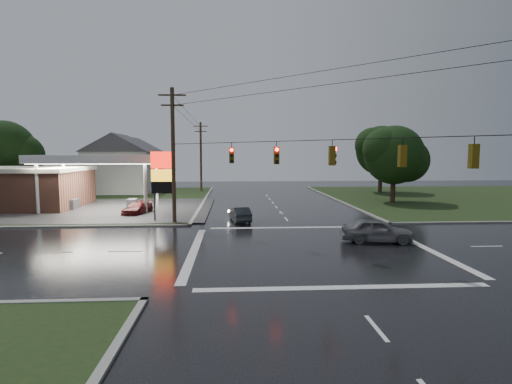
{
  "coord_description": "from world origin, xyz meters",
  "views": [
    {
      "loc": [
        -4.69,
        -23.36,
        5.7
      ],
      "look_at": [
        -3.03,
        4.86,
        3.0
      ],
      "focal_mm": 28.0,
      "sensor_mm": 36.0,
      "label": 1
    }
  ],
  "objects": [
    {
      "name": "car_pump",
      "position": [
        -13.74,
        14.82,
        0.58
      ],
      "size": [
        2.71,
        4.32,
        1.17
      ],
      "primitive_type": "imported",
      "rotation": [
        0.0,
        0.0,
        -0.29
      ],
      "color": "#5F1515",
      "rests_on": "ground"
    },
    {
      "name": "grass_nw",
      "position": [
        -26.0,
        26.0,
        0.04
      ],
      "size": [
        36.0,
        36.0,
        0.08
      ],
      "primitive_type": "cube",
      "color": "black",
      "rests_on": "ground"
    },
    {
      "name": "car_crossing",
      "position": [
        4.63,
        1.62,
        0.77
      ],
      "size": [
        4.77,
        2.52,
        1.55
      ],
      "primitive_type": "imported",
      "rotation": [
        0.0,
        0.0,
        1.41
      ],
      "color": "slate",
      "rests_on": "ground"
    },
    {
      "name": "traffic_signals",
      "position": [
        0.02,
        -0.02,
        6.48
      ],
      "size": [
        26.87,
        26.87,
        1.47
      ],
      "color": "black",
      "rests_on": "ground"
    },
    {
      "name": "tree_nw_behind",
      "position": [
        -33.84,
        29.99,
        6.18
      ],
      "size": [
        8.93,
        7.6,
        10.0
      ],
      "color": "black",
      "rests_on": "ground"
    },
    {
      "name": "grass_ne",
      "position": [
        26.0,
        26.0,
        0.04
      ],
      "size": [
        36.0,
        36.0,
        0.08
      ],
      "primitive_type": "cube",
      "color": "black",
      "rests_on": "ground"
    },
    {
      "name": "car_north",
      "position": [
        -4.09,
        10.06,
        0.63
      ],
      "size": [
        1.95,
        3.98,
        1.26
      ],
      "primitive_type": "imported",
      "rotation": [
        0.0,
        0.0,
        3.31
      ],
      "color": "#22262B",
      "rests_on": "ground"
    },
    {
      "name": "tree_ne_near",
      "position": [
        14.14,
        21.99,
        5.56
      ],
      "size": [
        7.99,
        6.8,
        8.98
      ],
      "color": "black",
      "rests_on": "ground"
    },
    {
      "name": "utility_pole_nw",
      "position": [
        -9.5,
        9.5,
        5.72
      ],
      "size": [
        2.2,
        0.32,
        11.0
      ],
      "color": "#382619",
      "rests_on": "ground"
    },
    {
      "name": "utility_pole_n",
      "position": [
        -9.5,
        38.0,
        5.47
      ],
      "size": [
        2.2,
        0.32,
        10.5
      ],
      "color": "#382619",
      "rests_on": "ground"
    },
    {
      "name": "house_near",
      "position": [
        -20.95,
        36.0,
        4.41
      ],
      "size": [
        11.05,
        8.48,
        8.6
      ],
      "color": "silver",
      "rests_on": "ground"
    },
    {
      "name": "gas_station",
      "position": [
        -25.68,
        19.7,
        2.55
      ],
      "size": [
        26.2,
        18.0,
        5.6
      ],
      "color": "#2D2D2D",
      "rests_on": "ground"
    },
    {
      "name": "ground",
      "position": [
        0.0,
        0.0,
        0.0
      ],
      "size": [
        120.0,
        120.0,
        0.0
      ],
      "primitive_type": "plane",
      "color": "black",
      "rests_on": "ground"
    },
    {
      "name": "pylon_sign",
      "position": [
        -10.5,
        10.5,
        4.01
      ],
      "size": [
        2.0,
        0.35,
        6.0
      ],
      "color": "#59595E",
      "rests_on": "ground"
    },
    {
      "name": "house_far",
      "position": [
        -21.95,
        48.0,
        4.41
      ],
      "size": [
        11.05,
        8.48,
        8.6
      ],
      "color": "silver",
      "rests_on": "ground"
    },
    {
      "name": "tree_ne_far",
      "position": [
        17.15,
        33.99,
        6.18
      ],
      "size": [
        8.46,
        7.2,
        9.8
      ],
      "color": "black",
      "rests_on": "ground"
    }
  ]
}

